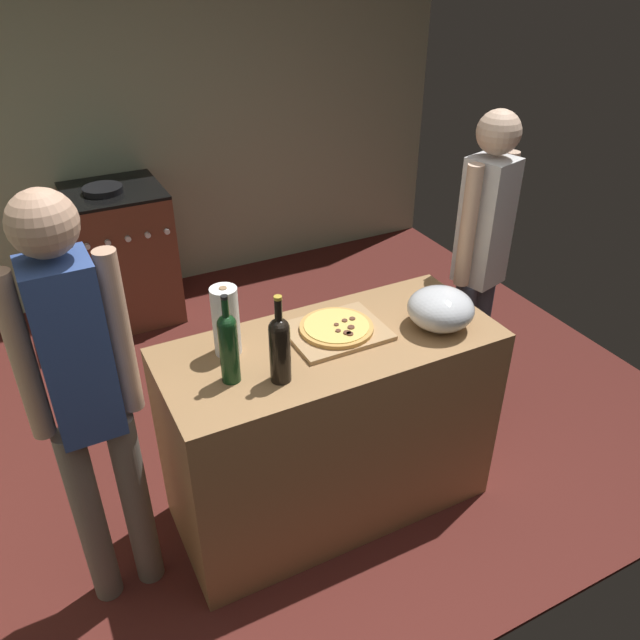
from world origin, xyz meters
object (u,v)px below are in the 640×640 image
at_px(pizza, 337,327).
at_px(wine_bottle_dark, 229,345).
at_px(person_in_stripes, 85,394).
at_px(paper_towel_roll, 226,321).
at_px(person_in_red, 480,257).
at_px(mixing_bowl, 441,309).
at_px(stove, 123,254).
at_px(wine_bottle_green, 280,346).

bearing_deg(pizza, wine_bottle_dark, -168.69).
bearing_deg(person_in_stripes, paper_towel_roll, 13.79).
distance_m(person_in_stripes, person_in_red, 1.97).
xyz_separation_m(mixing_bowl, paper_towel_roll, (-0.86, 0.23, 0.06)).
xyz_separation_m(pizza, wine_bottle_dark, (-0.50, -0.10, 0.13)).
distance_m(mixing_bowl, wine_bottle_dark, 0.92).
distance_m(wine_bottle_dark, person_in_red, 1.48).
bearing_deg(pizza, stove, 102.60).
height_order(mixing_bowl, paper_towel_roll, paper_towel_roll).
xyz_separation_m(wine_bottle_dark, stove, (0.02, 2.26, -0.61)).
bearing_deg(mixing_bowl, paper_towel_roll, 165.21).
xyz_separation_m(paper_towel_roll, stove, (-0.04, 2.08, -0.60)).
xyz_separation_m(paper_towel_roll, wine_bottle_green, (0.11, -0.26, 0.00)).
bearing_deg(paper_towel_roll, wine_bottle_dark, -106.70).
xyz_separation_m(mixing_bowl, person_in_red, (0.52, 0.37, -0.04)).
relative_size(paper_towel_roll, person_in_red, 0.17).
relative_size(pizza, stove, 0.32).
distance_m(mixing_bowl, person_in_red, 0.65).
xyz_separation_m(pizza, person_in_stripes, (-1.01, -0.06, 0.06)).
distance_m(mixing_bowl, paper_towel_roll, 0.89).
relative_size(mixing_bowl, paper_towel_roll, 0.96).
bearing_deg(pizza, mixing_bowl, -19.70).
distance_m(wine_bottle_green, person_in_stripes, 0.69).
bearing_deg(wine_bottle_green, wine_bottle_dark, 153.49).
relative_size(pizza, person_in_stripes, 0.18).
relative_size(mixing_bowl, wine_bottle_green, 0.78).
distance_m(paper_towel_roll, person_in_red, 1.40).
height_order(pizza, wine_bottle_green, wine_bottle_green).
relative_size(wine_bottle_green, stove, 0.37).
height_order(pizza, person_in_stripes, person_in_stripes).
relative_size(paper_towel_roll, wine_bottle_green, 0.82).
height_order(person_in_stripes, person_in_red, person_in_stripes).
relative_size(pizza, wine_bottle_green, 0.86).
relative_size(stove, person_in_stripes, 0.56).
height_order(mixing_bowl, person_in_stripes, person_in_stripes).
bearing_deg(person_in_stripes, wine_bottle_green, -10.37).
relative_size(paper_towel_roll, wine_bottle_dark, 0.81).
relative_size(wine_bottle_dark, person_in_stripes, 0.21).
relative_size(mixing_bowl, stove, 0.29).
bearing_deg(wine_bottle_dark, person_in_red, 12.76).
bearing_deg(paper_towel_roll, wine_bottle_green, -66.89).
xyz_separation_m(wine_bottle_green, stove, (-0.15, 2.35, -0.60)).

